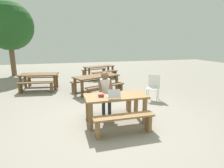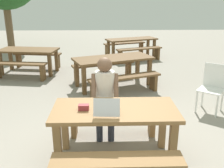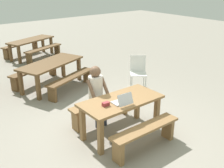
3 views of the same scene
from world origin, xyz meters
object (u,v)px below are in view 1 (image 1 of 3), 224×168
object	(u,v)px
picnic_table_mid	(96,78)
small_pouch	(101,95)
plastic_chair	(153,87)
picnic_table_front	(116,100)
picnic_table_rear	(39,76)
tree_left	(9,26)
laptop	(113,95)
picnic_table_distant	(99,68)
person_seated	(105,90)

from	to	relation	value
picnic_table_mid	small_pouch	bearing A→B (deg)	-120.17
plastic_chair	picnic_table_front	bearing A→B (deg)	-103.49
plastic_chair	picnic_table_rear	bearing A→B (deg)	-175.73
picnic_table_mid	tree_left	world-z (taller)	tree_left
laptop	small_pouch	world-z (taller)	laptop
laptop	picnic_table_distant	xyz separation A→B (m)	(0.98, 6.57, -0.23)
small_pouch	tree_left	size ratio (longest dim) A/B	0.03
tree_left	laptop	bearing A→B (deg)	-64.32
small_pouch	picnic_table_rear	bearing A→B (deg)	113.69
small_pouch	picnic_table_mid	distance (m)	3.23
laptop	plastic_chair	size ratio (longest dim) A/B	0.36
plastic_chair	tree_left	xyz separation A→B (m)	(-6.28, 7.03, 2.60)
small_pouch	picnic_table_rear	world-z (taller)	small_pouch
plastic_chair	picnic_table_distant	world-z (taller)	plastic_chair
small_pouch	laptop	bearing A→B (deg)	-21.93
laptop	tree_left	bearing A→B (deg)	-60.80
person_seated	picnic_table_distant	size ratio (longest dim) A/B	0.65
plastic_chair	picnic_table_distant	size ratio (longest dim) A/B	0.47
picnic_table_front	picnic_table_mid	bearing A→B (deg)	88.46
laptop	tree_left	size ratio (longest dim) A/B	0.07
small_pouch	picnic_table_front	bearing A→B (deg)	5.16
small_pouch	plastic_chair	size ratio (longest dim) A/B	0.14
picnic_table_rear	tree_left	size ratio (longest dim) A/B	0.38
tree_left	picnic_table_front	bearing A→B (deg)	-63.36
picnic_table_front	plastic_chair	xyz separation A→B (m)	(1.96, 1.59, -0.15)
laptop	picnic_table_rear	distance (m)	5.08
laptop	plastic_chair	bearing A→B (deg)	-136.13
small_pouch	tree_left	bearing A→B (deg)	114.38
plastic_chair	picnic_table_distant	distance (m)	4.94
person_seated	picnic_table_rear	bearing A→B (deg)	120.57
laptop	small_pouch	xyz separation A→B (m)	(-0.30, 0.12, -0.02)
tree_left	small_pouch	bearing A→B (deg)	-65.62
picnic_table_front	picnic_table_mid	size ratio (longest dim) A/B	0.78
laptop	picnic_table_distant	distance (m)	6.65
picnic_table_mid	plastic_chair	bearing A→B (deg)	-61.32
laptop	picnic_table_rear	size ratio (longest dim) A/B	0.19
picnic_table_rear	picnic_table_distant	size ratio (longest dim) A/B	0.88
plastic_chair	tree_left	bearing A→B (deg)	169.12
picnic_table_front	picnic_table_rear	world-z (taller)	picnic_table_front
picnic_table_mid	picnic_table_rear	xyz separation A→B (m)	(-2.43, 1.24, -0.03)
picnic_table_distant	picnic_table_rear	bearing A→B (deg)	-168.31
picnic_table_distant	small_pouch	bearing A→B (deg)	-121.61
person_seated	plastic_chair	distance (m)	2.31
picnic_table_front	person_seated	size ratio (longest dim) A/B	1.26
small_pouch	person_seated	xyz separation A→B (m)	(0.27, 0.68, -0.04)
laptop	picnic_table_distant	world-z (taller)	laptop
picnic_table_rear	tree_left	world-z (taller)	tree_left
tree_left	plastic_chair	bearing A→B (deg)	-48.22
picnic_table_distant	tree_left	xyz separation A→B (m)	(-5.20, 2.21, 2.50)
plastic_chair	small_pouch	bearing A→B (deg)	-107.99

